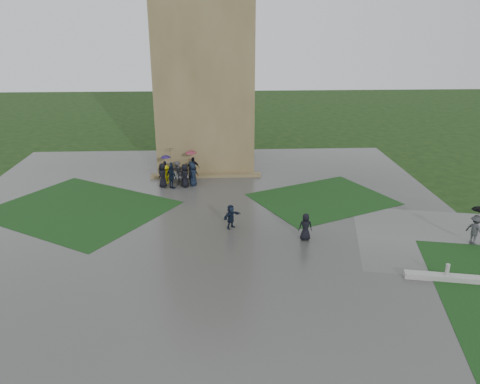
{
  "coord_description": "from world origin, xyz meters",
  "views": [
    {
      "loc": [
        1.05,
        -26.1,
        12.21
      ],
      "look_at": [
        2.47,
        3.61,
        1.2
      ],
      "focal_mm": 35.0,
      "sensor_mm": 36.0,
      "label": 1
    }
  ],
  "objects_px": {
    "pedestrian_mid": "(231,217)",
    "pedestrian_near": "(306,227)",
    "tower": "(204,60)",
    "pedestrian_path": "(476,225)",
    "bench": "(179,177)"
  },
  "relations": [
    {
      "from": "bench",
      "to": "pedestrian_near",
      "type": "relative_size",
      "value": 0.95
    },
    {
      "from": "pedestrian_near",
      "to": "pedestrian_path",
      "type": "distance_m",
      "value": 9.66
    },
    {
      "from": "tower",
      "to": "bench",
      "type": "distance_m",
      "value": 10.55
    },
    {
      "from": "pedestrian_near",
      "to": "pedestrian_mid",
      "type": "bearing_deg",
      "value": -24.15
    },
    {
      "from": "pedestrian_mid",
      "to": "bench",
      "type": "bearing_deg",
      "value": 69.46
    },
    {
      "from": "bench",
      "to": "pedestrian_path",
      "type": "bearing_deg",
      "value": -19.27
    },
    {
      "from": "bench",
      "to": "pedestrian_path",
      "type": "height_order",
      "value": "pedestrian_path"
    },
    {
      "from": "tower",
      "to": "pedestrian_path",
      "type": "relative_size",
      "value": 7.69
    },
    {
      "from": "pedestrian_path",
      "to": "tower",
      "type": "bearing_deg",
      "value": 131.87
    },
    {
      "from": "tower",
      "to": "bench",
      "type": "relative_size",
      "value": 11.57
    },
    {
      "from": "bench",
      "to": "pedestrian_near",
      "type": "xyz_separation_m",
      "value": [
        8.18,
        -10.63,
        0.37
      ]
    },
    {
      "from": "tower",
      "to": "pedestrian_near",
      "type": "bearing_deg",
      "value": -69.78
    },
    {
      "from": "pedestrian_mid",
      "to": "pedestrian_near",
      "type": "relative_size",
      "value": 0.94
    },
    {
      "from": "tower",
      "to": "bench",
      "type": "xyz_separation_m",
      "value": [
        -2.12,
        -5.82,
        -8.54
      ]
    },
    {
      "from": "tower",
      "to": "pedestrian_path",
      "type": "xyz_separation_m",
      "value": [
        15.66,
        -17.48,
        -7.8
      ]
    }
  ]
}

